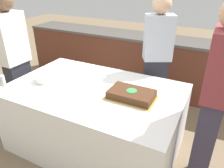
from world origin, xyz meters
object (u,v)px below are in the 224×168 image
person_seated_left (15,59)px  plate_stack (46,77)px  wine_glass (3,82)px  cake (131,95)px  person_cutting_cake (156,61)px  person_seated_right (213,104)px

person_seated_left → plate_stack: bearing=-98.9°
person_seated_left → wine_glass: bearing=-141.1°
cake → person_cutting_cake: size_ratio=0.29×
cake → plate_stack: bearing=-175.3°
cake → person_seated_left: person_seated_left is taller
person_cutting_cake → person_seated_left: 1.73m
plate_stack → wine_glass: 0.44m
wine_glass → person_cutting_cake: (1.14, 1.28, -0.02)m
cake → wine_glass: size_ratio=2.35×
cake → plate_stack: (-0.99, -0.08, 0.00)m
plate_stack → person_seated_right: 1.70m
plate_stack → person_cutting_cake: size_ratio=0.14×
cake → plate_stack: plate_stack is taller
wine_glass → person_seated_left: 0.63m
person_seated_left → person_cutting_cake: bearing=-62.9°
person_cutting_cake → person_seated_left: bearing=-0.9°
wine_glass → person_seated_right: size_ratio=0.12×
person_cutting_cake → person_seated_right: person_seated_right is taller
plate_stack → person_seated_left: bearing=171.1°
person_cutting_cake → cake: bearing=62.0°
wine_glass → plate_stack: bearing=69.7°
wine_glass → person_cutting_cake: size_ratio=0.12×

